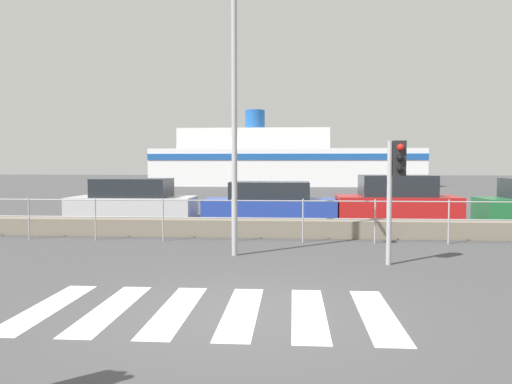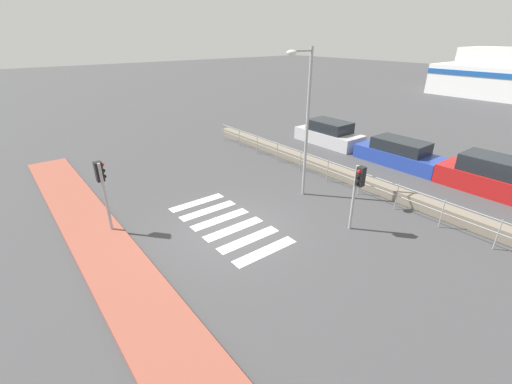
{
  "view_description": "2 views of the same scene",
  "coord_description": "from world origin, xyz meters",
  "px_view_note": "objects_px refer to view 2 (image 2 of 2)",
  "views": [
    {
      "loc": [
        0.63,
        -6.56,
        1.99
      ],
      "look_at": [
        0.0,
        2.0,
        1.5
      ],
      "focal_mm": 35.0,
      "sensor_mm": 36.0,
      "label": 1
    },
    {
      "loc": [
        8.87,
        -5.96,
        6.43
      ],
      "look_at": [
        -0.02,
        1.0,
        1.2
      ],
      "focal_mm": 24.0,
      "sensor_mm": 36.0,
      "label": 2
    }
  ],
  "objects_px": {
    "traffic_light_far": "(358,184)",
    "traffic_light_near": "(102,182)",
    "parked_car_blue": "(399,154)",
    "parked_car_silver": "(329,134)",
    "parked_car_red": "(490,176)",
    "streetlamp": "(304,109)"
  },
  "relations": [
    {
      "from": "traffic_light_near",
      "to": "parked_car_blue",
      "type": "distance_m",
      "value": 14.69
    },
    {
      "from": "traffic_light_far",
      "to": "parked_car_silver",
      "type": "height_order",
      "value": "traffic_light_far"
    },
    {
      "from": "streetlamp",
      "to": "parked_car_red",
      "type": "relative_size",
      "value": 1.48
    },
    {
      "from": "traffic_light_far",
      "to": "parked_car_blue",
      "type": "xyz_separation_m",
      "value": [
        -2.81,
        7.58,
        -1.21
      ]
    },
    {
      "from": "traffic_light_near",
      "to": "streetlamp",
      "type": "xyz_separation_m",
      "value": [
        2.05,
        7.38,
        1.84
      ]
    },
    {
      "from": "traffic_light_near",
      "to": "parked_car_silver",
      "type": "bearing_deg",
      "value": 99.55
    },
    {
      "from": "traffic_light_near",
      "to": "streetlamp",
      "type": "relative_size",
      "value": 0.43
    },
    {
      "from": "traffic_light_far",
      "to": "streetlamp",
      "type": "height_order",
      "value": "streetlamp"
    },
    {
      "from": "parked_car_red",
      "to": "traffic_light_far",
      "type": "bearing_deg",
      "value": -101.74
    },
    {
      "from": "streetlamp",
      "to": "parked_car_silver",
      "type": "distance_m",
      "value": 8.91
    },
    {
      "from": "parked_car_blue",
      "to": "parked_car_silver",
      "type": "bearing_deg",
      "value": -180.0
    },
    {
      "from": "parked_car_silver",
      "to": "parked_car_blue",
      "type": "relative_size",
      "value": 0.96
    },
    {
      "from": "streetlamp",
      "to": "parked_car_silver",
      "type": "relative_size",
      "value": 1.37
    },
    {
      "from": "parked_car_silver",
      "to": "parked_car_blue",
      "type": "distance_m",
      "value": 4.92
    },
    {
      "from": "traffic_light_far",
      "to": "streetlamp",
      "type": "xyz_separation_m",
      "value": [
        -3.25,
        0.53,
        1.97
      ]
    },
    {
      "from": "parked_car_silver",
      "to": "parked_car_red",
      "type": "xyz_separation_m",
      "value": [
        9.3,
        0.0,
        0.06
      ]
    },
    {
      "from": "traffic_light_far",
      "to": "traffic_light_near",
      "type": "bearing_deg",
      "value": -127.74
    },
    {
      "from": "parked_car_blue",
      "to": "parked_car_red",
      "type": "relative_size",
      "value": 1.13
    },
    {
      "from": "traffic_light_far",
      "to": "parked_car_blue",
      "type": "height_order",
      "value": "traffic_light_far"
    },
    {
      "from": "traffic_light_near",
      "to": "parked_car_blue",
      "type": "xyz_separation_m",
      "value": [
        2.49,
        14.42,
        -1.33
      ]
    },
    {
      "from": "traffic_light_far",
      "to": "streetlamp",
      "type": "bearing_deg",
      "value": 170.67
    },
    {
      "from": "parked_car_red",
      "to": "parked_car_silver",
      "type": "bearing_deg",
      "value": -180.0
    }
  ]
}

